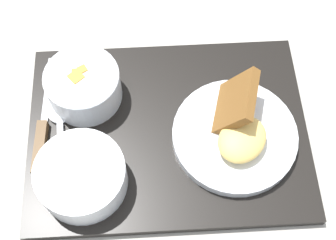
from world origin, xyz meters
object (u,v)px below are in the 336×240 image
object	(u,v)px
bowl_salad	(83,85)
bowl_soup	(81,175)
spoon	(60,128)
knife	(42,137)
plate_main	(236,132)

from	to	relation	value
bowl_salad	bowl_soup	world-z (taller)	bowl_salad
bowl_soup	spoon	xyz separation A→B (m)	(-0.03, 0.09, -0.02)
knife	spoon	distance (m)	0.03
plate_main	knife	size ratio (longest dim) A/B	0.91
bowl_soup	knife	xyz separation A→B (m)	(-0.06, 0.08, -0.02)
bowl_soup	spoon	bearing A→B (deg)	109.47
spoon	bowl_salad	bearing A→B (deg)	-38.28
plate_main	knife	bearing A→B (deg)	173.60
bowl_salad	plate_main	bearing A→B (deg)	-24.45
knife	bowl_salad	bearing A→B (deg)	-39.57
plate_main	spoon	bearing A→B (deg)	170.04
knife	spoon	xyz separation A→B (m)	(0.03, 0.01, -0.00)
bowl_salad	spoon	size ratio (longest dim) A/B	0.70
bowl_salad	plate_main	size ratio (longest dim) A/B	0.61
bowl_salad	plate_main	distance (m)	0.24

